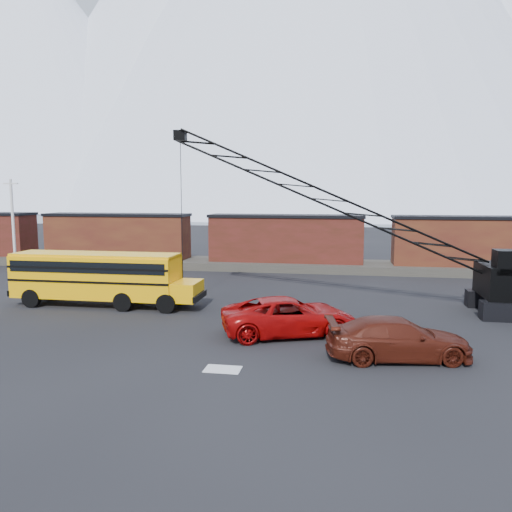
% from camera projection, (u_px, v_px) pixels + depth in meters
% --- Properties ---
extents(ground, '(160.00, 160.00, 0.00)m').
position_uv_depth(ground, '(233.00, 339.00, 23.24)').
color(ground, black).
rests_on(ground, ground).
extents(mountain_ridge, '(800.00, 340.00, 240.00)m').
position_uv_depth(mountain_ridge, '(349.00, 43.00, 287.01)').
color(mountain_ridge, white).
rests_on(mountain_ridge, ground).
extents(gravel_berm, '(120.00, 5.00, 0.70)m').
position_uv_depth(gravel_berm, '(286.00, 265.00, 44.70)').
color(gravel_berm, '#4D493F').
rests_on(gravel_berm, ground).
extents(boxcar_west_near, '(13.70, 3.10, 4.17)m').
position_uv_depth(boxcar_west_near, '(118.00, 236.00, 47.11)').
color(boxcar_west_near, '#431713').
rests_on(boxcar_west_near, gravel_berm).
extents(boxcar_mid, '(13.70, 3.10, 4.17)m').
position_uv_depth(boxcar_mid, '(286.00, 238.00, 44.40)').
color(boxcar_mid, '#581D18').
rests_on(boxcar_mid, gravel_berm).
extents(boxcar_east_near, '(13.70, 3.10, 4.17)m').
position_uv_depth(boxcar_east_near, '(476.00, 241.00, 41.68)').
color(boxcar_east_near, '#431713').
rests_on(boxcar_east_near, gravel_berm).
extents(utility_pole, '(1.40, 0.24, 8.00)m').
position_uv_depth(utility_pole, '(13.00, 223.00, 44.38)').
color(utility_pole, silver).
rests_on(utility_pole, ground).
extents(snow_patch, '(1.40, 0.90, 0.02)m').
position_uv_depth(snow_patch, '(223.00, 369.00, 19.24)').
color(snow_patch, silver).
rests_on(snow_patch, ground).
extents(school_bus, '(11.65, 2.65, 3.19)m').
position_uv_depth(school_bus, '(102.00, 276.00, 29.94)').
color(school_bus, '#F6AB05').
rests_on(school_bus, ground).
extents(red_pickup, '(7.13, 5.08, 1.80)m').
position_uv_depth(red_pickup, '(289.00, 316.00, 23.92)').
color(red_pickup, '#9F0707').
rests_on(red_pickup, ground).
extents(maroon_suv, '(6.18, 3.34, 1.70)m').
position_uv_depth(maroon_suv, '(398.00, 339.00, 20.38)').
color(maroon_suv, '#48160C').
rests_on(maroon_suv, ground).
extents(crawler_crane, '(22.96, 4.20, 10.64)m').
position_uv_depth(crawler_crane, '(355.00, 211.00, 28.66)').
color(crawler_crane, black).
rests_on(crawler_crane, ground).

